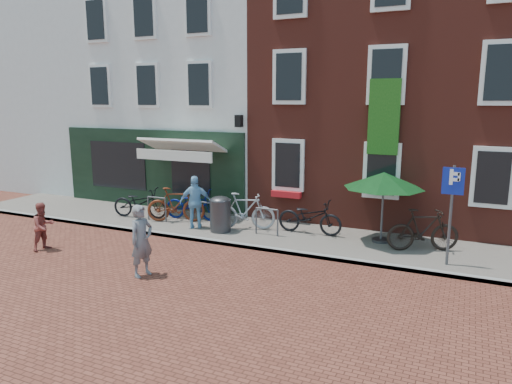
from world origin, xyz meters
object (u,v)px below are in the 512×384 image
at_px(boy, 43,226).
at_px(bicycle_5, 423,230).
at_px(parasol, 384,177).
at_px(cafe_person, 196,202).
at_px(bicycle_3, 245,211).
at_px(parking_sign, 452,198).
at_px(bicycle_0, 140,203).
at_px(bicycle_4, 310,217).
at_px(litter_bin, 220,212).
at_px(woman, 142,241).
at_px(bicycle_2, 193,205).
at_px(bicycle_1, 176,205).

height_order(boy, bicycle_5, boy).
bearing_deg(bicycle_5, parasol, 48.07).
relative_size(cafe_person, bicycle_5, 0.87).
bearing_deg(bicycle_3, parasol, -102.79).
bearing_deg(parking_sign, bicycle_0, 176.10).
relative_size(parking_sign, bicycle_4, 1.25).
xyz_separation_m(boy, bicycle_0, (0.40, 3.70, -0.05)).
height_order(litter_bin, woman, woman).
relative_size(litter_bin, bicycle_3, 0.61).
relative_size(bicycle_3, bicycle_5, 1.00).
bearing_deg(boy, litter_bin, -39.93).
bearing_deg(cafe_person, litter_bin, 150.32).
relative_size(parking_sign, bicycle_0, 1.25).
height_order(parking_sign, bicycle_4, parking_sign).
bearing_deg(bicycle_3, bicycle_2, 62.26).
distance_m(parking_sign, cafe_person, 7.48).
xyz_separation_m(cafe_person, bicycle_5, (6.76, 0.56, -0.26)).
height_order(parasol, bicycle_5, parasol).
relative_size(bicycle_2, bicycle_4, 1.00).
height_order(litter_bin, parking_sign, parking_sign).
xyz_separation_m(woman, bicycle_0, (-3.32, 4.16, -0.24)).
xyz_separation_m(boy, bicycle_2, (2.20, 4.21, -0.05)).
bearing_deg(cafe_person, parasol, 161.01).
xyz_separation_m(parking_sign, bicycle_3, (-5.96, 0.85, -1.11)).
distance_m(parking_sign, boy, 10.76).
relative_size(litter_bin, parasol, 0.52).
bearing_deg(boy, parasol, -54.79).
height_order(boy, bicycle_0, boy).
bearing_deg(bicycle_0, boy, 163.98).
bearing_deg(bicycle_2, bicycle_4, -96.30).
distance_m(woman, cafe_person, 3.93).
height_order(bicycle_0, bicycle_3, bicycle_3).
bearing_deg(bicycle_4, bicycle_2, 90.20).
bearing_deg(boy, bicycle_5, -59.54).
bearing_deg(boy, bicycle_0, 2.03).
relative_size(woman, bicycle_5, 0.89).
bearing_deg(cafe_person, bicycle_1, -49.76).
relative_size(woman, boy, 1.29).
xyz_separation_m(woman, boy, (-3.72, 0.47, -0.19)).
height_order(cafe_person, bicycle_1, cafe_person).
height_order(parasol, bicycle_4, parasol).
xyz_separation_m(boy, bicycle_5, (9.60, 3.92, 0.01)).
bearing_deg(parasol, bicycle_3, -174.20).
relative_size(boy, bicycle_2, 0.67).
height_order(litter_bin, bicycle_4, litter_bin).
bearing_deg(bicycle_3, bicycle_4, -98.18).
bearing_deg(boy, parking_sign, -65.33).
distance_m(parasol, boy, 9.56).
distance_m(cafe_person, bicycle_4, 3.60).
bearing_deg(bicycle_1, boy, 130.39).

